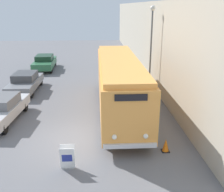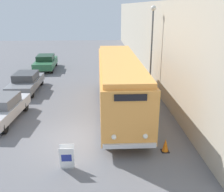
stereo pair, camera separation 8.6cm
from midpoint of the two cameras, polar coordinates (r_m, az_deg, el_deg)
name	(u,v)px [view 1 (the left image)]	position (r m, az deg, el deg)	size (l,w,h in m)	color
ground_plane	(72,140)	(13.38, -8.89, -9.36)	(80.00, 80.00, 0.00)	slate
building_wall_right	(153,44)	(22.41, 8.79, 11.18)	(0.30, 60.00, 6.67)	#B2A893
vintage_bus	(119,82)	(16.14, 1.39, 3.13)	(2.42, 11.37, 3.32)	black
sign_board	(67,158)	(11.05, -9.93, -13.08)	(0.59, 0.37, 1.00)	gray
streetlamp	(151,38)	(19.27, 8.43, 12.31)	(0.36, 0.36, 6.35)	#595E60
parked_car_near	(2,109)	(16.23, -22.99, -2.56)	(2.16, 4.66, 1.46)	black
parked_car_mid	(25,82)	(21.40, -18.47, 2.93)	(1.94, 4.67, 1.43)	black
parked_car_far	(45,62)	(28.36, -14.54, 7.15)	(2.04, 4.79, 1.48)	black
traffic_cone	(166,145)	(12.35, 11.41, -10.46)	(0.36, 0.36, 0.63)	black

